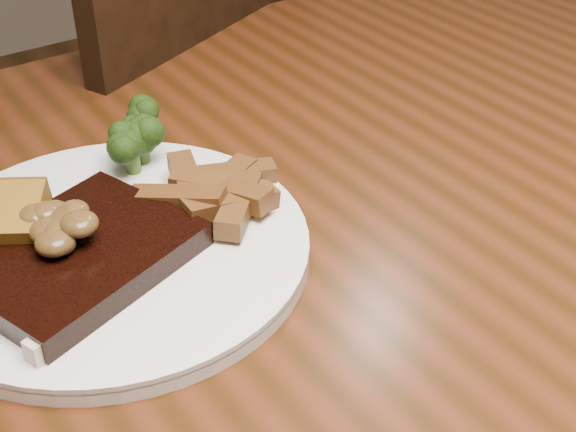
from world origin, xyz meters
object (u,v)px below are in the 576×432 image
object	(u,v)px
steak	(78,258)
potato_wedges	(203,199)
dining_table	(268,333)
plate	(113,251)
chair_far	(157,151)

from	to	relation	value
steak	potato_wedges	world-z (taller)	same
dining_table	steak	size ratio (longest dim) A/B	9.90
steak	plate	bearing A→B (deg)	6.81
dining_table	chair_far	bearing A→B (deg)	74.14
chair_far	steak	bearing A→B (deg)	35.87
plate	steak	world-z (taller)	steak
chair_far	plate	world-z (taller)	chair_far
chair_far	potato_wedges	xyz separation A→B (m)	(-0.18, -0.48, 0.25)
dining_table	potato_wedges	xyz separation A→B (m)	(-0.02, 0.06, 0.12)
steak	chair_far	bearing A→B (deg)	40.76
dining_table	plate	bearing A→B (deg)	151.54
chair_far	potato_wedges	bearing A→B (deg)	46.07
plate	steak	size ratio (longest dim) A/B	1.90
plate	dining_table	bearing A→B (deg)	-28.46
dining_table	chair_far	distance (m)	0.58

